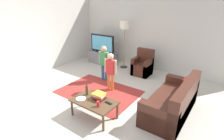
# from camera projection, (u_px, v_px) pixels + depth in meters

# --- Properties ---
(ground) EXTENTS (7.80, 7.80, 0.00)m
(ground) POSITION_uv_depth(u_px,v_px,m) (99.00, 99.00, 4.68)
(ground) COLOR beige
(wall_back) EXTENTS (6.00, 0.12, 2.70)m
(wall_back) POSITION_uv_depth(u_px,v_px,m) (150.00, 33.00, 6.45)
(wall_back) COLOR silver
(wall_back) RESTS_ON ground
(wall_left) EXTENTS (0.12, 6.00, 2.70)m
(wall_left) POSITION_uv_depth(u_px,v_px,m) (28.00, 36.00, 5.81)
(wall_left) COLOR silver
(wall_left) RESTS_ON ground
(area_rug) EXTENTS (2.20, 1.60, 0.01)m
(area_rug) POSITION_uv_depth(u_px,v_px,m) (99.00, 92.00, 5.07)
(area_rug) COLOR #9E2D28
(area_rug) RESTS_ON ground
(tv_stand) EXTENTS (1.20, 0.44, 0.50)m
(tv_stand) POSITION_uv_depth(u_px,v_px,m) (103.00, 58.00, 7.24)
(tv_stand) COLOR slate
(tv_stand) RESTS_ON ground
(tv) EXTENTS (1.10, 0.28, 0.71)m
(tv) POSITION_uv_depth(u_px,v_px,m) (102.00, 44.00, 7.00)
(tv) COLOR black
(tv) RESTS_ON tv_stand
(couch) EXTENTS (0.80, 1.80, 0.86)m
(couch) POSITION_uv_depth(u_px,v_px,m) (174.00, 103.00, 3.98)
(couch) COLOR #472319
(couch) RESTS_ON ground
(armchair) EXTENTS (0.60, 0.60, 0.90)m
(armchair) POSITION_uv_depth(u_px,v_px,m) (143.00, 66.00, 6.19)
(armchair) COLOR #472319
(armchair) RESTS_ON ground
(floor_lamp) EXTENTS (0.36, 0.36, 1.78)m
(floor_lamp) POSITION_uv_depth(u_px,v_px,m) (125.00, 27.00, 6.37)
(floor_lamp) COLOR #262626
(floor_lamp) RESTS_ON ground
(child_near_tv) EXTENTS (0.38, 0.18, 1.15)m
(child_near_tv) POSITION_uv_depth(u_px,v_px,m) (104.00, 60.00, 5.58)
(child_near_tv) COLOR #33598C
(child_near_tv) RESTS_ON ground
(child_center) EXTENTS (0.37, 0.18, 1.11)m
(child_center) POSITION_uv_depth(u_px,v_px,m) (111.00, 68.00, 4.96)
(child_center) COLOR orange
(child_center) RESTS_ON ground
(coffee_table) EXTENTS (1.00, 0.60, 0.42)m
(coffee_table) POSITION_uv_depth(u_px,v_px,m) (94.00, 102.00, 3.85)
(coffee_table) COLOR #513823
(coffee_table) RESTS_ON ground
(book_stack) EXTENTS (0.28, 0.25, 0.14)m
(book_stack) POSITION_uv_depth(u_px,v_px,m) (99.00, 96.00, 3.88)
(book_stack) COLOR black
(book_stack) RESTS_ON coffee_table
(bottle) EXTENTS (0.06, 0.06, 0.29)m
(bottle) POSITION_uv_depth(u_px,v_px,m) (87.00, 90.00, 4.02)
(bottle) COLOR #4C3319
(bottle) RESTS_ON coffee_table
(tv_remote) EXTENTS (0.17, 0.06, 0.02)m
(tv_remote) POSITION_uv_depth(u_px,v_px,m) (108.00, 103.00, 3.73)
(tv_remote) COLOR black
(tv_remote) RESTS_ON coffee_table
(soda_can) EXTENTS (0.07, 0.07, 0.12)m
(soda_can) POSITION_uv_depth(u_px,v_px,m) (98.00, 104.00, 3.60)
(soda_can) COLOR red
(soda_can) RESTS_ON coffee_table
(plate) EXTENTS (0.22, 0.22, 0.02)m
(plate) POSITION_uv_depth(u_px,v_px,m) (81.00, 99.00, 3.89)
(plate) COLOR white
(plate) RESTS_ON coffee_table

